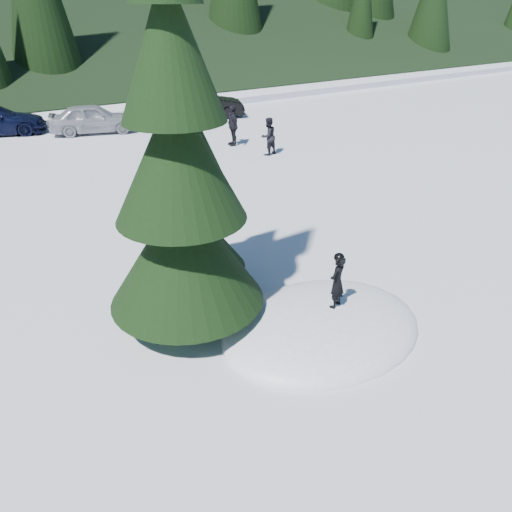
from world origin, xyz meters
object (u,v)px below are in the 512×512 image
car_5 (204,104)px  spruce_short (196,201)px  child_skier (337,282)px  adult_1 (233,125)px  car_4 (93,118)px  adult_0 (268,136)px  spruce_tall (179,173)px

car_5 → spruce_short: bearing=174.3°
child_skier → adult_1: 14.81m
child_skier → car_4: (0.89, 19.64, -0.33)m
adult_1 → car_4: adult_1 is taller
car_4 → car_5: 6.50m
adult_0 → car_5: size_ratio=0.36×
spruce_tall → spruce_short: bearing=54.5°
spruce_short → spruce_tall: bearing=-125.5°
car_5 → child_skier: bearing=-178.0°
adult_1 → car_5: bearing=174.6°
spruce_short → adult_0: 11.33m
spruce_tall → car_5: bearing=61.2°
spruce_tall → adult_1: bearing=55.5°
child_skier → adult_0: (6.13, 11.47, -0.25)m
child_skier → adult_1: size_ratio=0.63×
adult_1 → car_4: 7.61m
spruce_tall → car_4: 18.34m
spruce_tall → car_5: spruce_tall is taller
car_4 → spruce_short: bearing=-171.0°
adult_0 → car_4: adult_0 is taller
spruce_tall → car_4: bearing=79.2°
spruce_short → child_skier: size_ratio=4.61×
child_skier → adult_1: bearing=-134.0°
adult_1 → child_skier: bearing=-11.9°
spruce_tall → adult_1: 14.61m
spruce_tall → adult_1: size_ratio=4.67×
spruce_tall → car_5: size_ratio=1.92×
spruce_tall → car_4: spruce_tall is taller
child_skier → car_5: bearing=-132.1°
child_skier → car_4: 19.67m
adult_1 → car_4: bearing=-130.9°
adult_1 → car_5: (1.75, 6.14, -0.18)m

